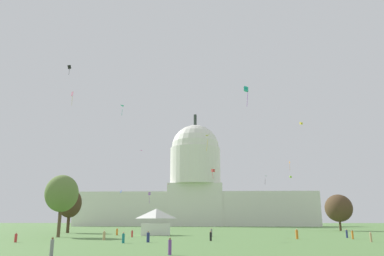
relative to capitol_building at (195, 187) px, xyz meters
The scene contains 34 objects.
capitol_building is the anchor object (origin of this frame).
event_tent 125.02m from the capitol_building, 91.94° to the right, with size 7.27×5.35×5.94m.
tree_east_near 100.93m from the capitol_building, 60.17° to the right, with size 9.63×10.09×11.44m.
tree_west_mid 114.78m from the capitol_building, 105.18° to the right, with size 8.67×8.90×11.75m.
tree_west_far 136.75m from the capitol_building, 99.49° to the right, with size 8.99×9.07×12.54m.
person_red_edge_west 135.30m from the capitol_building, 93.25° to the right, with size 0.40×0.40×1.49m.
person_purple_lawn_far_left 172.91m from the capitol_building, 88.61° to the right, with size 0.48×0.48×1.66m.
person_tan_front_right 146.38m from the capitol_building, 94.03° to the right, with size 0.64×0.64×1.61m.
person_grey_near_tree_east 131.77m from the capitol_building, 86.27° to the right, with size 0.49×0.49×1.77m.
person_black_back_center 147.90m from the capitol_building, 86.76° to the right, with size 0.51×0.51×1.62m.
person_orange_deep_crowd 142.75m from the capitol_building, 80.18° to the right, with size 0.62×0.62×1.81m.
person_teal_edge_east 154.36m from the capitol_building, 91.83° to the right, with size 0.43×0.43×1.64m.
person_red_back_left 154.67m from the capitol_building, 98.30° to the right, with size 0.52×0.52×1.49m.
person_grey_back_right 174.99m from the capitol_building, 92.33° to the right, with size 0.39×0.39×1.78m.
person_orange_near_tree_west 126.57m from the capitol_building, 95.97° to the right, with size 0.52×0.52×1.61m.
person_orange_mid_left 144.80m from the capitol_building, 76.24° to the right, with size 0.45×0.45×1.63m.
person_tan_lawn_far_right 153.26m from the capitol_building, 77.19° to the right, with size 0.36×0.36×1.54m.
person_navy_front_center 140.03m from the capitol_building, 75.41° to the right, with size 0.46×0.46×1.69m.
person_navy_mid_center 152.17m from the capitol_building, 90.56° to the right, with size 0.47×0.47×1.68m.
kite_magenta_mid 24.26m from the capitol_building, 124.06° to the right, with size 1.08×1.34×1.91m.
kite_gold_mid 115.15m from the capitol_building, 86.38° to the right, with size 1.36×1.55×3.94m.
kite_lime_mid 76.77m from the capitol_building, 58.96° to the right, with size 0.85×0.81×0.78m.
kite_green_low 87.12m from the capitol_building, 71.84° to the right, with size 1.19×1.47×2.86m.
kite_blue_low 97.23m from the capitol_building, 101.70° to the right, with size 0.73×1.09×0.86m.
kite_pink_high 112.16m from the capitol_building, 107.70° to the right, with size 0.87×0.78×4.50m.
kite_yellow_mid 104.51m from the capitol_building, 69.06° to the right, with size 0.93×0.96×0.89m.
kite_red_mid 87.95m from the capitol_building, 83.85° to the right, with size 1.26×1.26×3.21m.
kite_cyan_mid 114.12m from the capitol_building, 97.95° to the right, with size 1.09×1.66×2.64m.
kite_turquoise_mid 141.84m from the capitol_building, 83.65° to the right, with size 1.02×0.95×4.18m.
kite_violet_low 66.24m from the capitol_building, 103.78° to the right, with size 1.10×1.06×4.24m.
kite_white_mid 36.37m from the capitol_building, 68.89° to the right, with size 0.70×0.83×3.07m.
kite_orange_mid 62.97m from the capitol_building, 45.17° to the right, with size 0.35×0.92×4.23m.
kite_black_high 125.67m from the capitol_building, 103.54° to the right, with size 0.96×0.50×2.82m.
kite_magenta_mid_b 50.70m from the capitol_building, 117.58° to the right, with size 1.28×1.94×0.39m.
Camera 1 is at (2.43, -25.96, 3.39)m, focal length 34.41 mm.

